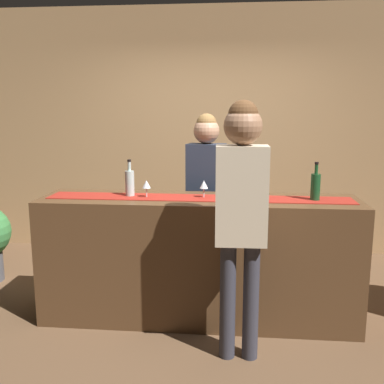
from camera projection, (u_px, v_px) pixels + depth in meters
ground_plane at (198, 316)px, 3.72m from camera, size 10.00×10.00×0.00m
back_wall at (211, 132)px, 5.31m from camera, size 6.00×0.12×2.90m
bar_counter at (199, 259)px, 3.63m from camera, size 2.56×0.60×1.02m
counter_runner_cloth at (199, 198)px, 3.53m from camera, size 2.43×0.28×0.01m
wine_bottle_green at (315, 186)px, 3.42m from camera, size 0.07×0.07×0.30m
wine_bottle_clear at (130, 183)px, 3.59m from camera, size 0.07×0.07×0.30m
wine_glass_near_customer at (265, 186)px, 3.48m from camera, size 0.07×0.07×0.14m
wine_glass_mid_counter at (146, 185)px, 3.53m from camera, size 0.07×0.07×0.14m
wine_glass_far_end at (204, 185)px, 3.52m from camera, size 0.07×0.07×0.14m
bartender at (206, 184)px, 4.09m from camera, size 0.37×0.26×1.69m
customer_sipping at (241, 202)px, 2.92m from camera, size 0.34×0.25×1.79m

